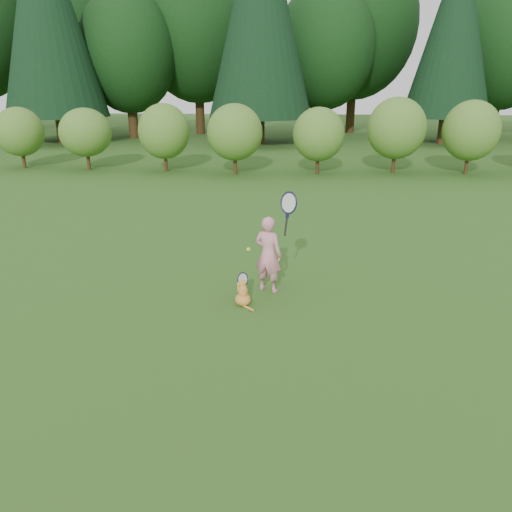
# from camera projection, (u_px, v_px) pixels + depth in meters

# --- Properties ---
(ground) EXTENTS (100.00, 100.00, 0.00)m
(ground) POSITION_uv_depth(u_px,v_px,m) (240.00, 315.00, 7.80)
(ground) COLOR #2A4F16
(ground) RESTS_ON ground
(shrub_row) EXTENTS (28.00, 3.00, 2.80)m
(shrub_row) POSITION_uv_depth(u_px,v_px,m) (273.00, 136.00, 19.57)
(shrub_row) COLOR #497624
(shrub_row) RESTS_ON ground
(woodland_backdrop) EXTENTS (48.00, 10.00, 15.00)m
(woodland_backdrop) POSITION_uv_depth(u_px,v_px,m) (282.00, 2.00, 26.95)
(woodland_backdrop) COLOR black
(woodland_backdrop) RESTS_ON ground
(child) EXTENTS (0.80, 0.56, 2.00)m
(child) POSITION_uv_depth(u_px,v_px,m) (269.00, 253.00, 8.47)
(child) COLOR pink
(child) RESTS_ON ground
(cat) EXTENTS (0.40, 0.62, 0.59)m
(cat) POSITION_uv_depth(u_px,v_px,m) (243.00, 292.00, 8.10)
(cat) COLOR orange
(cat) RESTS_ON ground
(tennis_ball) EXTENTS (0.06, 0.06, 0.06)m
(tennis_ball) POSITION_uv_depth(u_px,v_px,m) (249.00, 249.00, 7.51)
(tennis_ball) COLOR #BCD519
(tennis_ball) RESTS_ON ground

